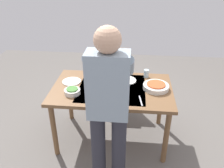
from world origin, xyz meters
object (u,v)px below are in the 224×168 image
object	(u,v)px
wine_bottle	(101,78)
person_server	(108,106)
water_cup_far_left	(104,92)
water_cup_near_right	(146,73)
chair_near	(115,74)
side_bowl_salad	(72,91)
water_cup_near_left	(95,97)
water_cup_far_right	(109,99)
dining_table	(112,94)
wine_glass_left	(92,73)
serving_bowl_pasta	(156,86)
dinner_plate_near	(72,81)
dinner_plate_far	(127,80)

from	to	relation	value
wine_bottle	person_server	bearing A→B (deg)	103.33
water_cup_far_left	water_cup_near_right	bearing A→B (deg)	-134.19
wine_bottle	water_cup_near_right	xyz separation A→B (m)	(-0.55, -0.29, -0.06)
chair_near	side_bowl_salad	distance (m)	1.10
water_cup_near_left	water_cup_far_right	xyz separation A→B (m)	(-0.15, 0.04, 0.00)
dining_table	wine_glass_left	size ratio (longest dim) A/B	9.40
wine_bottle	water_cup_far_right	distance (m)	0.40
water_cup_far_left	water_cup_far_right	size ratio (longest dim) A/B	0.96
water_cup_near_left	water_cup_far_left	world-z (taller)	water_cup_far_left
water_cup_far_left	serving_bowl_pasta	bearing A→B (deg)	-161.21
wine_glass_left	water_cup_far_left	xyz separation A→B (m)	(-0.19, 0.35, -0.06)
water_cup_far_right	dinner_plate_near	world-z (taller)	water_cup_far_right
wine_bottle	water_cup_far_left	size ratio (longest dim) A/B	3.12
serving_bowl_pasta	person_server	bearing A→B (deg)	56.10
wine_glass_left	side_bowl_salad	xyz separation A→B (m)	(0.17, 0.35, -0.07)
wine_bottle	dinner_plate_far	xyz separation A→B (m)	(-0.31, -0.16, -0.10)
person_server	water_cup_near_right	size ratio (longest dim) A/B	16.78
person_server	water_cup_far_right	world-z (taller)	person_server
dinner_plate_far	water_cup_near_left	bearing A→B (deg)	56.74
wine_bottle	side_bowl_salad	world-z (taller)	wine_bottle
wine_bottle	water_cup_near_right	bearing A→B (deg)	-152.42
wine_glass_left	water_cup_far_right	size ratio (longest dim) A/B	1.53
water_cup_near_right	water_cup_far_right	xyz separation A→B (m)	(0.41, 0.66, -0.00)
dining_table	water_cup_far_left	world-z (taller)	water_cup_far_left
serving_bowl_pasta	dinner_plate_far	xyz separation A→B (m)	(0.35, -0.17, -0.03)
person_server	wine_bottle	world-z (taller)	person_server
person_server	dinner_plate_far	xyz separation A→B (m)	(-0.13, -0.88, -0.20)
water_cup_near_left	side_bowl_salad	distance (m)	0.30
wine_glass_left	water_cup_far_left	distance (m)	0.40
water_cup_near_left	serving_bowl_pasta	xyz separation A→B (m)	(-0.67, -0.32, -0.01)
dining_table	wine_glass_left	xyz separation A→B (m)	(0.27, -0.17, 0.19)
wine_bottle	side_bowl_salad	bearing A→B (deg)	36.06
wine_bottle	water_cup_far_left	distance (m)	0.23
wine_glass_left	side_bowl_salad	size ratio (longest dim) A/B	0.84
dining_table	wine_bottle	size ratio (longest dim) A/B	4.79
person_server	dinner_plate_near	size ratio (longest dim) A/B	7.34
person_server	side_bowl_salad	xyz separation A→B (m)	(0.47, -0.51, -0.17)
chair_near	serving_bowl_pasta	xyz separation A→B (m)	(-0.54, 0.79, 0.26)
water_cup_near_right	water_cup_far_right	bearing A→B (deg)	57.95
chair_near	wine_glass_left	world-z (taller)	chair_near
water_cup_far_left	dining_table	bearing A→B (deg)	-112.90
side_bowl_salad	dinner_plate_far	distance (m)	0.71
wine_glass_left	side_bowl_salad	distance (m)	0.39
dinner_plate_far	side_bowl_salad	bearing A→B (deg)	31.82
dining_table	wine_glass_left	bearing A→B (deg)	-32.28
person_server	dining_table	bearing A→B (deg)	-87.09
wine_glass_left	water_cup_near_right	size ratio (longest dim) A/B	1.50
water_cup_near_right	serving_bowl_pasta	xyz separation A→B (m)	(-0.10, 0.30, -0.02)
water_cup_near_left	dinner_plate_far	distance (m)	0.59
water_cup_far_left	wine_bottle	bearing A→B (deg)	-73.95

